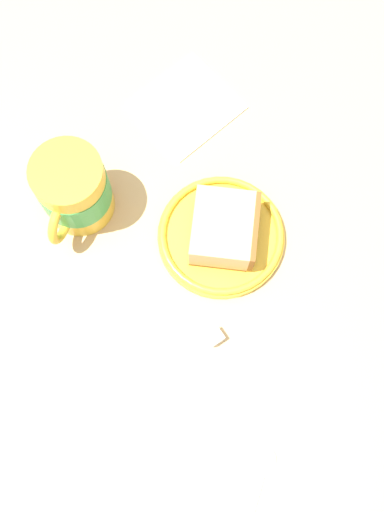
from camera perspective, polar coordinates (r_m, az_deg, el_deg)
name	(u,v)px	position (r cm, az deg, el deg)	size (l,w,h in cm)	color
ground_plane	(208,289)	(70.42, 1.59, -3.24)	(131.05, 131.05, 3.46)	tan
small_plate	(221,236)	(69.51, 2.83, 1.98)	(15.06, 15.06, 1.84)	yellow
cake_slice	(224,229)	(67.15, 3.15, 2.62)	(9.86, 10.37, 4.69)	brown
tea_mug	(73,189)	(68.11, -11.44, 6.35)	(8.20, 10.06, 10.22)	gold
teaspoon	(261,485)	(67.20, 6.68, -21.19)	(8.47, 11.72, 0.80)	silver
folded_napkin	(187,106)	(77.30, -0.53, 14.36)	(11.58, 10.64, 0.60)	white
sugar_cube	(215,337)	(66.84, 2.26, -7.83)	(1.60, 1.60, 1.60)	white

